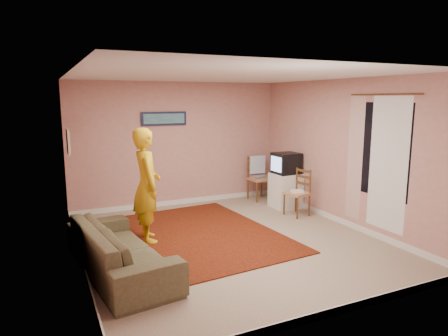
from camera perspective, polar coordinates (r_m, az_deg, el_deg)
name	(u,v)px	position (r m, az deg, el deg)	size (l,w,h in m)	color
ground	(229,241)	(6.52, 0.74, -10.36)	(5.00, 5.00, 0.00)	tan
wall_back	(178,144)	(8.49, -6.59, 3.37)	(4.50, 0.02, 2.60)	tan
wall_front	(339,196)	(4.13, 16.04, -3.93)	(4.50, 0.02, 2.60)	tan
wall_left	(76,172)	(5.61, -20.44, -0.56)	(0.02, 5.00, 2.60)	tan
wall_right	(343,153)	(7.44, 16.59, 2.10)	(0.02, 5.00, 2.60)	tan
ceiling	(230,75)	(6.12, 0.79, 13.11)	(4.50, 5.00, 0.02)	white
baseboard_back	(179,202)	(8.71, -6.40, -4.83)	(4.50, 0.02, 0.10)	silver
baseboard_front	(332,312)	(4.59, 15.17, -19.25)	(4.50, 0.02, 0.10)	silver
baseboard_left	(82,262)	(5.95, -19.60, -12.48)	(0.02, 5.00, 0.10)	silver
baseboard_right	(339,220)	(7.69, 16.08, -7.17)	(0.02, 5.00, 0.10)	silver
window	(382,150)	(6.77, 21.65, 2.36)	(0.01, 1.10, 1.50)	black
curtain_sheer	(388,164)	(6.69, 22.38, 0.49)	(0.01, 0.75, 2.10)	white
curtain_floral	(355,158)	(7.16, 18.21, 1.33)	(0.01, 0.35, 2.10)	#F3E5CF
curtain_rod	(384,94)	(6.69, 21.87, 9.74)	(0.02, 0.02, 1.40)	brown
picture_back	(164,119)	(8.32, -8.56, 7.00)	(0.95, 0.04, 0.28)	#131535
picture_left	(68,141)	(7.16, -21.36, 3.56)	(0.04, 0.38, 0.42)	beige
area_rug	(193,235)	(6.77, -4.42, -9.52)	(2.61, 3.27, 0.02)	#320B05
tv_cabinet	(286,190)	(8.46, 8.79, -3.17)	(0.57, 0.51, 0.72)	white
crt_tv	(286,163)	(8.34, 8.87, 0.67)	(0.52, 0.47, 0.43)	black
chair_a	(260,174)	(8.96, 5.11, -0.81)	(0.48, 0.46, 0.53)	tan
dvd_player	(260,177)	(8.97, 5.11, -1.22)	(0.38, 0.27, 0.06)	#B6B6BB
blue_throw	(258,165)	(9.01, 4.82, 0.50)	(0.38, 0.05, 0.40)	#83A2D7
chair_b	(297,188)	(7.85, 10.42, -2.79)	(0.46, 0.48, 0.49)	tan
game_console	(297,191)	(7.87, 10.40, -3.27)	(0.22, 0.16, 0.04)	white
sofa	(120,249)	(5.48, -14.62, -11.10)	(2.22, 0.87, 0.65)	brown
person	(147,185)	(6.41, -10.97, -2.43)	(0.66, 0.43, 1.82)	gold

